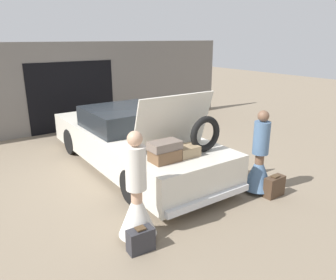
# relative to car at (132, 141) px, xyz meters

# --- Properties ---
(ground_plane) EXTENTS (40.00, 40.00, 0.00)m
(ground_plane) POSITION_rel_car_xyz_m (0.00, 0.00, -0.62)
(ground_plane) COLOR #7F705B
(garage_wall_back) EXTENTS (12.00, 0.14, 2.80)m
(garage_wall_back) POSITION_rel_car_xyz_m (0.00, 3.97, 0.77)
(garage_wall_back) COLOR slate
(garage_wall_back) RESTS_ON ground_plane
(car) EXTENTS (1.97, 5.49, 1.96)m
(car) POSITION_rel_car_xyz_m (0.00, 0.00, 0.00)
(car) COLOR silver
(car) RESTS_ON ground_plane
(person_left) EXTENTS (0.58, 0.58, 1.70)m
(person_left) POSITION_rel_car_xyz_m (-1.37, -2.64, -0.01)
(person_left) COLOR tan
(person_left) RESTS_ON ground_plane
(person_right) EXTENTS (0.58, 0.58, 1.65)m
(person_right) POSITION_rel_car_xyz_m (1.37, -2.61, -0.04)
(person_right) COLOR brown
(person_right) RESTS_ON ground_plane
(suitcase_beside_left_person) EXTENTS (0.39, 0.22, 0.38)m
(suitcase_beside_left_person) POSITION_rel_car_xyz_m (-1.49, -2.93, -0.45)
(suitcase_beside_left_person) COLOR #2D2D33
(suitcase_beside_left_person) RESTS_ON ground_plane
(suitcase_beside_right_person) EXTENTS (0.44, 0.21, 0.43)m
(suitcase_beside_right_person) POSITION_rel_car_xyz_m (1.48, -2.93, -0.42)
(suitcase_beside_right_person) COLOR #473323
(suitcase_beside_right_person) RESTS_ON ground_plane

